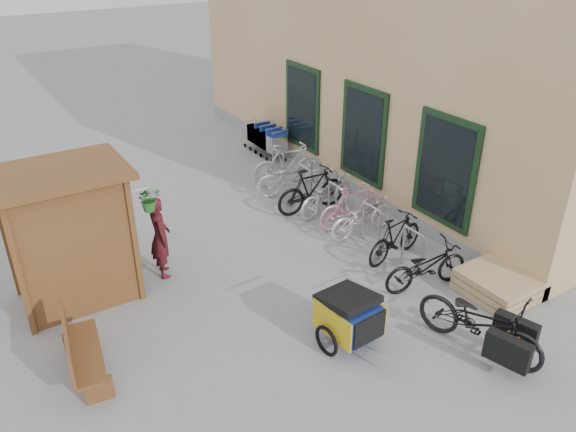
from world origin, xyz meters
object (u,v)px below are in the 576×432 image
bike_6 (292,177)px  bench (79,351)px  child_trailer (349,315)px  person_kiosk (160,237)px  shopping_carts (264,136)px  cargo_bike (482,323)px  bike_7 (288,164)px  bike_2 (362,216)px  bike_3 (352,206)px  pallet_stack (496,285)px  bike_4 (326,194)px  kiosk (61,220)px  bike_0 (426,266)px  bike_5 (312,190)px  bike_1 (395,237)px

bike_6 → bench: bearing=137.5°
child_trailer → person_kiosk: (-1.73, 3.39, 0.27)m
shopping_carts → bike_6: bearing=-106.2°
cargo_bike → bike_7: (0.86, 6.80, 0.02)m
bike_2 → bike_7: (0.07, 2.99, 0.12)m
bench → bike_3: (6.11, 1.56, 0.01)m
pallet_stack → person_kiosk: (-4.69, 3.79, 0.58)m
bench → bike_4: bench is taller
kiosk → bike_0: (5.40, -3.01, -1.12)m
shopping_carts → bike_3: size_ratio=1.09×
bike_5 → kiosk: bearing=99.1°
bench → bike_5: bike_5 is taller
bench → bike_3: 6.31m
kiosk → pallet_stack: bearing=-31.7°
pallet_stack → bike_0: 1.25m
person_kiosk → bike_5: bearing=-70.0°
bike_5 → bike_6: size_ratio=1.00×
bike_3 → bike_6: bearing=11.7°
bike_4 → bike_7: bike_7 is taller
bike_5 → bike_7: (0.33, 1.51, 0.02)m
bike_3 → person_kiosk: bearing=90.2°
kiosk → pallet_stack: kiosk is taller
pallet_stack → bike_5: (-0.88, 4.46, 0.32)m
bike_1 → bike_7: bearing=-11.9°
child_trailer → bike_2: (2.35, 2.59, -0.10)m
bench → bike_3: bearing=22.6°
bike_7 → bike_5: bearing=-176.2°
bike_3 → pallet_stack: bearing=-164.8°
bike_3 → bike_5: bike_5 is taller
bike_5 → bike_2: bearing=-167.0°
bike_7 → kiosk: bearing=126.4°
pallet_stack → bike_4: size_ratio=0.72×
kiosk → bike_7: 6.19m
bike_4 → bike_2: bearing=168.1°
pallet_stack → bike_1: bike_1 is taller
kiosk → bike_5: 5.53m
shopping_carts → cargo_bike: cargo_bike is taller
bike_3 → bike_4: size_ratio=0.97×
bike_3 → bike_5: size_ratio=0.92×
kiosk → bike_2: size_ratio=1.54×
pallet_stack → bike_2: (-0.62, 2.99, 0.22)m
shopping_carts → bike_1: (-0.68, -6.22, -0.08)m
bench → bike_2: 6.17m
bench → bike_2: bench is taller
pallet_stack → shopping_carts: shopping_carts is taller
person_kiosk → bike_7: size_ratio=0.88×
kiosk → person_kiosk: 1.76m
cargo_bike → bike_2: cargo_bike is taller
kiosk → bike_0: size_ratio=1.50×
bench → bike_0: size_ratio=0.91×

